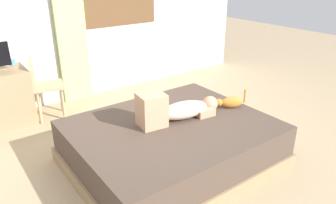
% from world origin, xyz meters
% --- Properties ---
extents(ground_plane, '(16.00, 16.00, 0.00)m').
position_xyz_m(ground_plane, '(0.00, 0.00, 0.00)').
color(ground_plane, tan).
extents(back_wall_with_window, '(6.40, 0.14, 2.90)m').
position_xyz_m(back_wall_with_window, '(0.02, 2.34, 1.45)').
color(back_wall_with_window, silver).
rests_on(back_wall_with_window, ground).
extents(bed, '(2.03, 1.65, 0.46)m').
position_xyz_m(bed, '(0.06, -0.07, 0.23)').
color(bed, '#997A56').
rests_on(bed, ground).
extents(person_lying, '(0.94, 0.36, 0.34)m').
position_xyz_m(person_lying, '(0.16, -0.01, 0.58)').
color(person_lying, '#CCB299').
rests_on(person_lying, bed).
extents(cat, '(0.33, 0.21, 0.21)m').
position_xyz_m(cat, '(0.84, -0.13, 0.53)').
color(cat, '#C67A2D').
rests_on(cat, bed).
extents(cup, '(0.07, 0.07, 0.08)m').
position_xyz_m(cup, '(-0.94, 2.10, 0.78)').
color(cup, teal).
rests_on(cup, desk).
extents(chair_by_desk, '(0.46, 0.46, 0.86)m').
position_xyz_m(chair_by_desk, '(-0.68, 1.83, 0.51)').
color(chair_by_desk, tan).
rests_on(chair_by_desk, ground).
extents(curtain_left, '(0.44, 0.06, 2.37)m').
position_xyz_m(curtain_left, '(-0.06, 2.23, 1.18)').
color(curtain_left, '#ADCC75').
rests_on(curtain_left, ground).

